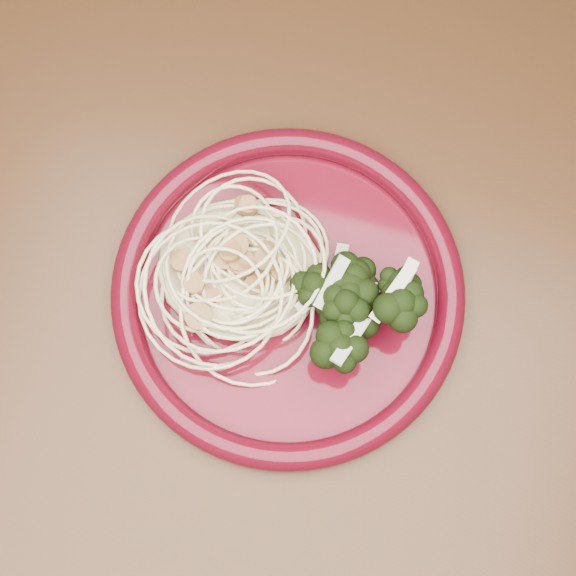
% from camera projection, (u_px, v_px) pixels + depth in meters
% --- Properties ---
extents(dining_table, '(1.20, 0.80, 0.75)m').
position_uv_depth(dining_table, '(305.00, 272.00, 0.73)').
color(dining_table, '#472814').
rests_on(dining_table, ground).
extents(dinner_plate, '(0.31, 0.31, 0.02)m').
position_uv_depth(dinner_plate, '(288.00, 291.00, 0.61)').
color(dinner_plate, '#540915').
rests_on(dinner_plate, dining_table).
extents(spaghetti_pile, '(0.14, 0.13, 0.03)m').
position_uv_depth(spaghetti_pile, '(239.00, 267.00, 0.61)').
color(spaghetti_pile, '#FAF4B4').
rests_on(spaghetti_pile, dinner_plate).
extents(scallop_cluster, '(0.11, 0.11, 0.03)m').
position_uv_depth(scallop_cluster, '(236.00, 254.00, 0.58)').
color(scallop_cluster, '#A27138').
rests_on(scallop_cluster, spaghetti_pile).
extents(broccoli_pile, '(0.10, 0.14, 0.05)m').
position_uv_depth(broccoli_pile, '(350.00, 312.00, 0.59)').
color(broccoli_pile, black).
rests_on(broccoli_pile, dinner_plate).
extents(onion_garnish, '(0.07, 0.09, 0.05)m').
position_uv_depth(onion_garnish, '(353.00, 302.00, 0.56)').
color(onion_garnish, beige).
rests_on(onion_garnish, broccoli_pile).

